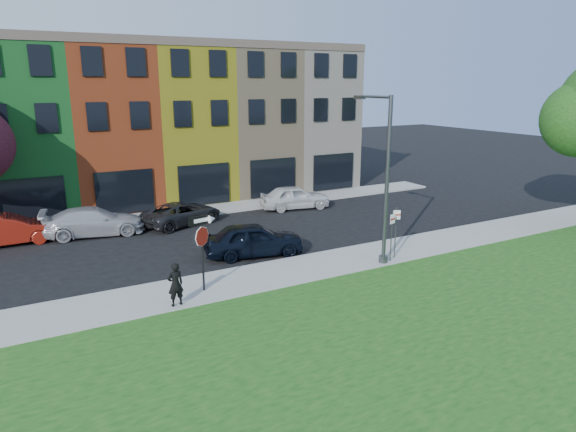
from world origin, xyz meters
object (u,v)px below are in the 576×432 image
stop_sign (202,238)px  street_lamp (384,180)px  sedan_near (254,239)px  man (175,284)px

stop_sign → street_lamp: street_lamp is taller
sedan_near → stop_sign: bearing=143.4°
stop_sign → man: 2.05m
stop_sign → man: size_ratio=1.85×
man → street_lamp: bearing=175.8°
man → sedan_near: (4.92, 3.94, -0.14)m
stop_sign → street_lamp: size_ratio=0.41×
stop_sign → street_lamp: bearing=-14.7°
sedan_near → street_lamp: (4.49, -3.72, 3.00)m
sedan_near → street_lamp: bearing=-117.4°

